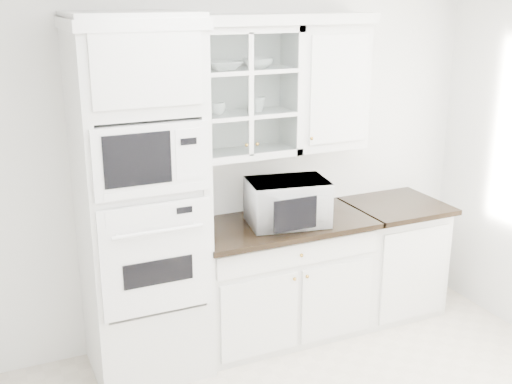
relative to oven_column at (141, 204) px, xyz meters
name	(u,v)px	position (x,y,z in m)	size (l,w,h in m)	color
room_shell	(321,136)	(0.75, -0.99, 0.58)	(4.00, 3.50, 2.70)	white
oven_column	(141,204)	(0.00, 0.00, 0.00)	(0.76, 0.68, 2.40)	silver
base_cabinet_run	(280,278)	(1.03, 0.03, -0.74)	(1.32, 0.67, 0.92)	silver
extra_base_cabinet	(391,256)	(2.03, 0.03, -0.74)	(0.72, 0.67, 0.92)	silver
upper_cabinet_glass	(241,92)	(0.78, 0.17, 0.65)	(0.80, 0.33, 0.90)	silver
upper_cabinet_solid	(326,86)	(1.46, 0.17, 0.65)	(0.55, 0.33, 0.90)	silver
crown_molding	(227,20)	(0.68, 0.14, 1.14)	(2.14, 0.38, 0.07)	white
countertop_microwave	(287,201)	(1.05, -0.03, -0.12)	(0.56, 0.46, 0.32)	white
bowl_a	(224,65)	(0.65, 0.15, 0.84)	(0.24, 0.24, 0.06)	white
bowl_b	(258,63)	(0.91, 0.18, 0.84)	(0.21, 0.21, 0.07)	white
cup_a	(218,109)	(0.60, 0.15, 0.55)	(0.11, 0.11, 0.08)	white
cup_b	(257,104)	(0.89, 0.15, 0.56)	(0.11, 0.11, 0.10)	white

